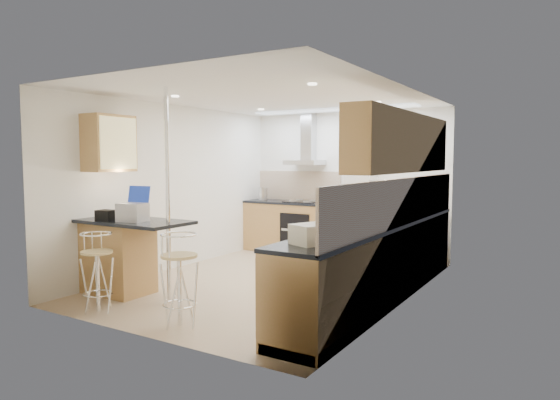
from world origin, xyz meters
The scene contains 16 objects.
ground centered at (0.00, 0.00, 0.00)m, with size 4.80×4.80×0.00m, color tan.
room_shell centered at (0.32, 0.38, 1.54)m, with size 3.64×4.84×2.51m.
right_counter centered at (1.50, 0.00, 0.46)m, with size 0.63×4.40×0.92m.
back_counter centered at (-0.95, 2.10, 0.46)m, with size 1.70×0.63×0.92m.
peninsula centered at (-1.12, -1.45, 0.48)m, with size 1.47×0.72×0.94m.
microwave centered at (1.45, 0.69, 1.08)m, with size 0.59×0.40×0.32m, color white.
laptop centered at (-1.01, -1.55, 1.05)m, with size 0.32×0.24×0.22m, color #ABACB3.
bag centered at (-1.38, -1.63, 1.00)m, with size 0.23×0.16×0.12m, color black.
bar_stool_near centered at (-0.98, -2.10, 0.44)m, with size 0.36×0.36×0.88m, color tan, non-canonical shape.
bar_stool_end centered at (0.12, -1.98, 0.47)m, with size 0.39×0.39×0.95m, color tan, non-canonical shape.
jar_a centered at (1.45, 0.81, 1.01)m, with size 0.12×0.12×0.18m, color white.
jar_b centered at (1.46, 1.24, 1.00)m, with size 0.11×0.11×0.15m, color white.
jar_c centered at (1.58, -0.72, 1.02)m, with size 0.14×0.14×0.20m, color #C3B49C.
jar_d centered at (1.50, -0.88, 0.99)m, with size 0.10×0.10×0.15m, color white.
bread_bin centered at (1.50, -1.74, 1.01)m, with size 0.27×0.34×0.18m, color white.
kettle centered at (-1.55, 2.09, 1.03)m, with size 0.16×0.16×0.23m, color #B9BBBE.
Camera 1 is at (3.56, -5.66, 1.68)m, focal length 32.00 mm.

